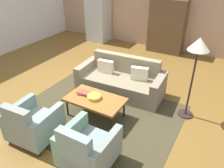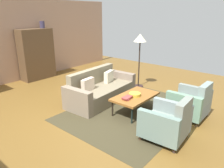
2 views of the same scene
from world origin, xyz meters
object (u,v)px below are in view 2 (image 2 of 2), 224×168
object	(u,v)px
cabinet	(37,54)
floor_lamp	(140,43)
coffee_table	(135,97)
vase_tall	(42,25)
fruit_bowl	(135,94)
book_stack	(127,98)
armchair_left	(168,123)
armchair_right	(191,104)
couch	(100,90)

from	to	relation	value
cabinet	floor_lamp	world-z (taller)	cabinet
coffee_table	vase_tall	distance (m)	4.63
fruit_bowl	book_stack	xyz separation A→B (m)	(-0.28, 0.02, -0.00)
coffee_table	floor_lamp	size ratio (longest dim) A/B	0.70
cabinet	armchair_left	bearing A→B (deg)	-96.87
armchair_right	book_stack	bearing A→B (deg)	127.41
cabinet	floor_lamp	xyz separation A→B (m)	(1.59, -3.37, 0.54)
fruit_bowl	floor_lamp	world-z (taller)	floor_lamp
book_stack	couch	bearing A→B (deg)	75.44
vase_tall	couch	bearing A→B (deg)	-97.64
coffee_table	armchair_left	xyz separation A→B (m)	(-0.60, -1.17, -0.06)
couch	book_stack	world-z (taller)	couch
armchair_right	floor_lamp	bearing A→B (deg)	63.79
armchair_left	book_stack	xyz separation A→B (m)	(0.29, 1.19, 0.12)
couch	cabinet	world-z (taller)	cabinet
armchair_right	cabinet	bearing A→B (deg)	95.51
book_stack	armchair_right	bearing A→B (deg)	-52.60
vase_tall	cabinet	bearing A→B (deg)	179.23
vase_tall	coffee_table	bearing A→B (deg)	-95.50
book_stack	floor_lamp	xyz separation A→B (m)	(1.97, 0.97, 0.98)
couch	book_stack	distance (m)	1.22
armchair_left	book_stack	size ratio (longest dim) A/B	3.20
coffee_table	vase_tall	bearing A→B (deg)	84.50
couch	vase_tall	world-z (taller)	vase_tall
armchair_right	fruit_bowl	distance (m)	1.33
armchair_right	fruit_bowl	bearing A→B (deg)	118.15
armchair_right	armchair_left	bearing A→B (deg)	-179.99
floor_lamp	armchair_right	bearing A→B (deg)	-116.22
armchair_right	vase_tall	world-z (taller)	vase_tall
cabinet	vase_tall	world-z (taller)	vase_tall
vase_tall	armchair_right	bearing A→B (deg)	-88.12
book_stack	coffee_table	bearing A→B (deg)	-3.91
coffee_table	vase_tall	xyz separation A→B (m)	(0.42, 4.35, 1.52)
cabinet	couch	bearing A→B (deg)	-91.34
armchair_left	floor_lamp	xyz separation A→B (m)	(2.26, 2.15, 1.10)
armchair_left	floor_lamp	distance (m)	3.31
armchair_right	cabinet	distance (m)	5.57
couch	coffee_table	distance (m)	1.19
coffee_table	armchair_left	bearing A→B (deg)	-117.06
vase_tall	fruit_bowl	bearing A→B (deg)	-95.81
cabinet	floor_lamp	size ratio (longest dim) A/B	1.05
couch	fruit_bowl	xyz separation A→B (m)	(-0.02, -1.19, 0.18)
armchair_left	cabinet	world-z (taller)	cabinet
armchair_right	fruit_bowl	xyz separation A→B (m)	(-0.62, 1.17, 0.13)
armchair_left	cabinet	xyz separation A→B (m)	(0.66, 5.52, 0.56)
book_stack	floor_lamp	distance (m)	2.40
armchair_right	fruit_bowl	size ratio (longest dim) A/B	3.07
couch	vase_tall	xyz separation A→B (m)	(0.42, 3.16, 1.64)
coffee_table	fruit_bowl	size ratio (longest dim) A/B	4.18
couch	book_stack	size ratio (longest dim) A/B	7.81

